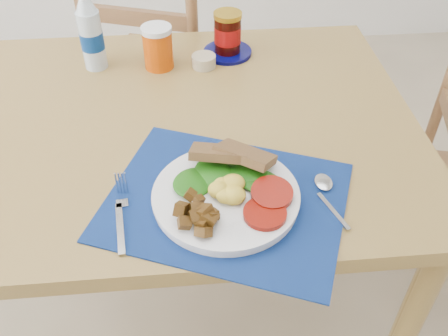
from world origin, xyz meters
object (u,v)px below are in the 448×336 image
object	(u,v)px
chair_far	(153,43)
juice_glass	(158,48)
breakfast_plate	(223,194)
water_bottle	(91,35)
jam_on_saucer	(228,36)

from	to	relation	value
chair_far	juice_glass	world-z (taller)	chair_far
breakfast_plate	water_bottle	size ratio (longest dim) A/B	1.35
water_bottle	jam_on_saucer	size ratio (longest dim) A/B	1.54
chair_far	juice_glass	distance (m)	0.48
chair_far	breakfast_plate	bearing A→B (deg)	118.97
chair_far	water_bottle	bearing A→B (deg)	91.17
chair_far	jam_on_saucer	world-z (taller)	chair_far
juice_glass	chair_far	bearing A→B (deg)	95.25
water_bottle	jam_on_saucer	bearing A→B (deg)	5.82
juice_glass	jam_on_saucer	xyz separation A→B (m)	(0.19, 0.05, -0.00)
chair_far	water_bottle	world-z (taller)	chair_far
juice_glass	jam_on_saucer	size ratio (longest dim) A/B	0.80
breakfast_plate	water_bottle	distance (m)	0.64
breakfast_plate	jam_on_saucer	size ratio (longest dim) A/B	2.08
chair_far	water_bottle	size ratio (longest dim) A/B	5.57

